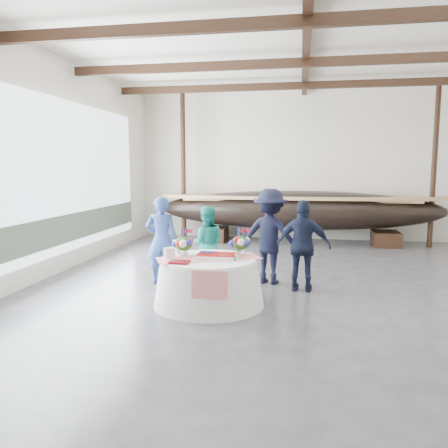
# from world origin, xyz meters

# --- Properties ---
(floor) EXTENTS (10.00, 12.00, 0.01)m
(floor) POSITION_xyz_m (0.00, 0.00, 0.00)
(floor) COLOR #3D3D42
(floor) RESTS_ON ground
(wall_back) EXTENTS (10.00, 0.02, 4.50)m
(wall_back) POSITION_xyz_m (0.00, 6.00, 2.25)
(wall_back) COLOR silver
(wall_back) RESTS_ON ground
(wall_front) EXTENTS (10.00, 0.02, 4.50)m
(wall_front) POSITION_xyz_m (0.00, -6.00, 2.25)
(wall_front) COLOR silver
(wall_front) RESTS_ON ground
(wall_left) EXTENTS (0.02, 12.00, 4.50)m
(wall_left) POSITION_xyz_m (-5.00, 0.00, 2.25)
(wall_left) COLOR silver
(wall_left) RESTS_ON ground
(ceiling) EXTENTS (10.00, 12.00, 0.01)m
(ceiling) POSITION_xyz_m (0.00, 0.00, 4.50)
(ceiling) COLOR white
(ceiling) RESTS_ON wall_back
(pavilion_structure) EXTENTS (9.80, 11.76, 4.50)m
(pavilion_structure) POSITION_xyz_m (0.00, 0.86, 4.00)
(pavilion_structure) COLOR black
(pavilion_structure) RESTS_ON ground
(open_bay) EXTENTS (0.03, 7.00, 3.20)m
(open_bay) POSITION_xyz_m (-4.95, 1.00, 1.83)
(open_bay) COLOR silver
(open_bay) RESTS_ON ground
(longboat_display) EXTENTS (8.17, 1.63, 1.53)m
(longboat_display) POSITION_xyz_m (-0.11, 5.10, 0.98)
(longboat_display) COLOR black
(longboat_display) RESTS_ON ground
(banquet_table) EXTENTS (1.77, 1.77, 0.76)m
(banquet_table) POSITION_xyz_m (-1.46, -0.90, 0.38)
(banquet_table) COLOR white
(banquet_table) RESTS_ON ground
(tabletop_items) EXTENTS (1.71, 1.20, 0.40)m
(tabletop_items) POSITION_xyz_m (-1.51, -0.75, 0.91)
(tabletop_items) COLOR red
(tabletop_items) RESTS_ON banquet_table
(guest_woman_blue) EXTENTS (0.65, 0.47, 1.67)m
(guest_woman_blue) POSITION_xyz_m (-2.61, 0.20, 0.83)
(guest_woman_blue) COLOR navy
(guest_woman_blue) RESTS_ON ground
(guest_woman_teal) EXTENTS (0.82, 0.71, 1.47)m
(guest_woman_teal) POSITION_xyz_m (-1.81, 0.48, 0.74)
(guest_woman_teal) COLOR teal
(guest_woman_teal) RESTS_ON ground
(guest_man_left) EXTENTS (1.28, 0.91, 1.80)m
(guest_man_left) POSITION_xyz_m (-0.59, 0.61, 0.90)
(guest_man_left) COLOR black
(guest_man_left) RESTS_ON ground
(guest_man_right) EXTENTS (0.99, 0.47, 1.63)m
(guest_man_right) POSITION_xyz_m (0.03, 0.15, 0.82)
(guest_man_right) COLOR #141A31
(guest_man_right) RESTS_ON ground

